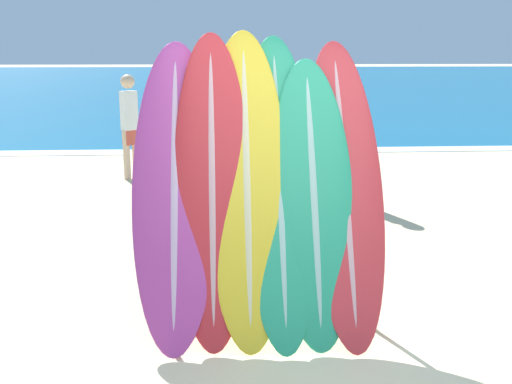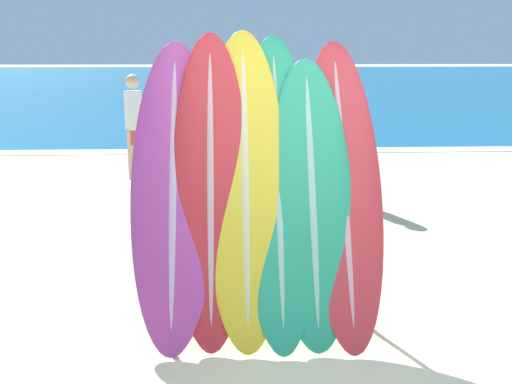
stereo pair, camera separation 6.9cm
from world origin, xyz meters
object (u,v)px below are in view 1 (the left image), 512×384
object	(u,v)px
surfboard_rack	(263,271)
surfboard_slot_5	(344,185)
person_far_left	(130,122)
surfboard_slot_0	(175,189)
surfboard_slot_4	(313,197)
person_near_water	(343,133)
surfboard_slot_1	(212,184)
surfboard_slot_3	(279,183)
surfboard_slot_2	(247,181)
person_mid_beach	(184,124)

from	to	relation	value
surfboard_rack	surfboard_slot_5	bearing A→B (deg)	10.76
person_far_left	surfboard_slot_0	bearing A→B (deg)	-120.58
surfboard_slot_4	person_far_left	world-z (taller)	surfboard_slot_4
surfboard_slot_4	person_far_left	distance (m)	5.59
surfboard_rack	person_near_water	distance (m)	4.00
surfboard_slot_1	surfboard_slot_5	world-z (taller)	surfboard_slot_1
person_near_water	surfboard_slot_3	bearing A→B (deg)	-62.23
surfboard_slot_2	person_near_water	xyz separation A→B (m)	(1.43, 3.64, -0.17)
surfboard_slot_0	surfboard_slot_2	distance (m)	0.50
surfboard_slot_2	surfboard_rack	bearing A→B (deg)	-44.68
surfboard_rack	surfboard_slot_0	size ratio (longest dim) A/B	0.76
surfboard_rack	surfboard_slot_3	distance (m)	0.63
surfboard_slot_1	person_far_left	distance (m)	5.34
person_far_left	surfboard_rack	bearing A→B (deg)	-114.57
surfboard_slot_0	person_far_left	xyz separation A→B (m)	(-1.05, 5.18, -0.15)
surfboard_slot_2	surfboard_slot_0	bearing A→B (deg)	-178.58
person_near_water	surfboard_slot_2	bearing A→B (deg)	-65.40
person_near_water	person_far_left	xyz separation A→B (m)	(-2.98, 1.53, -0.02)
surfboard_slot_4	person_far_left	bearing A→B (deg)	111.07
surfboard_rack	surfboard_slot_4	xyz separation A→B (m)	(0.35, 0.05, 0.52)
surfboard_rack	person_mid_beach	size ratio (longest dim) A/B	0.96
surfboard_slot_1	person_far_left	xyz separation A→B (m)	(-1.31, 5.18, -0.18)
surfboard_slot_0	person_far_left	distance (m)	5.28
surfboard_slot_0	surfboard_slot_2	xyz separation A→B (m)	(0.50, 0.01, 0.04)
surfboard_rack	surfboard_slot_3	bearing A→B (deg)	43.64
surfboard_slot_1	person_mid_beach	xyz separation A→B (m)	(-0.46, 4.84, -0.17)
surfboard_slot_2	surfboard_slot_5	world-z (taller)	surfboard_slot_2
surfboard_slot_2	surfboard_slot_5	xyz separation A→B (m)	(0.69, 0.00, -0.04)
surfboard_slot_0	surfboard_rack	bearing A→B (deg)	-8.87
surfboard_slot_5	surfboard_slot_2	bearing A→B (deg)	-179.70
surfboard_slot_2	person_mid_beach	distance (m)	4.88
surfboard_slot_0	person_mid_beach	bearing A→B (deg)	92.38
surfboard_slot_3	person_far_left	distance (m)	5.46
surfboard_slot_0	person_near_water	size ratio (longest dim) A/B	1.25
surfboard_slot_0	surfboard_slot_5	size ratio (longest dim) A/B	1.00
person_mid_beach	surfboard_slot_1	bearing A→B (deg)	100.74
surfboard_slot_1	surfboard_slot_4	size ratio (longest dim) A/B	1.10
surfboard_slot_0	person_near_water	bearing A→B (deg)	62.10
surfboard_slot_0	surfboard_slot_4	bearing A→B (deg)	-2.48
person_near_water	person_far_left	distance (m)	3.35
surfboard_slot_5	surfboard_slot_3	bearing A→B (deg)	179.35
surfboard_slot_4	person_mid_beach	size ratio (longest dim) A/B	1.19
surfboard_slot_5	person_mid_beach	distance (m)	5.02
surfboard_rack	person_mid_beach	distance (m)	5.02
surfboard_slot_1	surfboard_slot_2	bearing A→B (deg)	3.34
surfboard_slot_4	surfboard_slot_3	bearing A→B (deg)	164.86
surfboard_slot_3	person_near_water	xyz separation A→B (m)	(1.20, 3.63, -0.15)
person_near_water	person_far_left	size ratio (longest dim) A/B	1.02
surfboard_slot_2	surfboard_slot_3	size ratio (longest dim) A/B	1.02
surfboard_slot_0	surfboard_slot_3	bearing A→B (deg)	1.67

